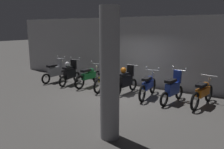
# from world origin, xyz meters

# --- Properties ---
(ground_plane) EXTENTS (80.00, 80.00, 0.00)m
(ground_plane) POSITION_xyz_m (0.00, 0.00, 0.00)
(ground_plane) COLOR #565451
(back_wall) EXTENTS (16.18, 0.30, 3.24)m
(back_wall) POSITION_xyz_m (0.00, 2.26, 1.62)
(back_wall) COLOR #ADADB2
(back_wall) RESTS_ON ground
(motorbike_slot_0) EXTENTS (0.59, 1.68, 1.29)m
(motorbike_slot_0) POSITION_xyz_m (-4.09, 0.49, 0.53)
(motorbike_slot_0) COLOR black
(motorbike_slot_0) RESTS_ON ground
(motorbike_slot_1) EXTENTS (0.59, 1.68, 1.29)m
(motorbike_slot_1) POSITION_xyz_m (-3.07, 0.49, 0.57)
(motorbike_slot_1) COLOR black
(motorbike_slot_1) RESTS_ON ground
(motorbike_slot_2) EXTENTS (0.59, 1.95, 1.15)m
(motorbike_slot_2) POSITION_xyz_m (-2.04, 0.67, 0.49)
(motorbike_slot_2) COLOR black
(motorbike_slot_2) RESTS_ON ground
(motorbike_slot_3) EXTENTS (0.59, 1.95, 1.15)m
(motorbike_slot_3) POSITION_xyz_m (-1.02, 0.56, 0.49)
(motorbike_slot_3) COLOR black
(motorbike_slot_3) RESTS_ON ground
(motorbike_slot_4) EXTENTS (0.56, 1.68, 1.18)m
(motorbike_slot_4) POSITION_xyz_m (0.00, 0.56, 0.57)
(motorbike_slot_4) COLOR black
(motorbike_slot_4) RESTS_ON ground
(motorbike_slot_5) EXTENTS (0.59, 1.95, 1.15)m
(motorbike_slot_5) POSITION_xyz_m (1.02, 0.53, 0.49)
(motorbike_slot_5) COLOR black
(motorbike_slot_5) RESTS_ON ground
(motorbike_slot_6) EXTENTS (0.59, 1.67, 1.29)m
(motorbike_slot_6) POSITION_xyz_m (2.05, 0.42, 0.53)
(motorbike_slot_6) COLOR black
(motorbike_slot_6) RESTS_ON ground
(motorbike_slot_7) EXTENTS (0.60, 1.93, 1.03)m
(motorbike_slot_7) POSITION_xyz_m (3.07, 0.61, 0.49)
(motorbike_slot_7) COLOR black
(motorbike_slot_7) RESTS_ON ground
(support_pillar) EXTENTS (0.48, 0.48, 3.24)m
(support_pillar) POSITION_xyz_m (1.53, -3.14, 1.62)
(support_pillar) COLOR gray
(support_pillar) RESTS_ON ground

